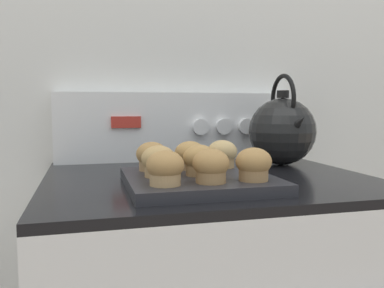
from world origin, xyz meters
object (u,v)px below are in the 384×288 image
muffin_r0_c1 (211,166)px  muffin_r2_c1 (190,155)px  muffin_r0_c0 (165,168)px  muffin_r2_c2 (222,154)px  muffin_r0_c2 (254,164)px  muffin_r1_c1 (200,160)px  tea_kettle (282,130)px  muffin_pan (198,181)px  muffin_r2_c0 (152,157)px  muffin_r1_c0 (158,162)px

muffin_r0_c1 → muffin_r2_c1: size_ratio=1.00×
muffin_r0_c0 → muffin_r2_c1: (0.09, 0.16, 0.00)m
muffin_r2_c1 → muffin_r2_c2: (0.08, 0.01, 0.00)m
muffin_r0_c2 → muffin_r1_c1: (-0.08, 0.08, 0.00)m
muffin_r2_c1 → muffin_r2_c2: 0.08m
tea_kettle → muffin_r0_c1: bearing=-134.1°
muffin_pan → tea_kettle: (0.30, 0.23, 0.08)m
muffin_r0_c0 → muffin_r2_c0: (0.00, 0.17, 0.00)m
muffin_r1_c1 → muffin_r2_c0: (-0.08, 0.08, 0.00)m
muffin_r0_c1 → muffin_r2_c1: same height
muffin_pan → muffin_r0_c2: size_ratio=4.27×
muffin_r2_c1 → tea_kettle: (0.30, 0.15, 0.04)m
muffin_r2_c0 → muffin_r2_c2: (0.16, 0.00, 0.00)m
muffin_r0_c2 → muffin_r1_c1: 0.11m
muffin_r0_c1 → tea_kettle: tea_kettle is taller
muffin_r1_c0 → muffin_r2_c1: (0.08, 0.08, 0.00)m
muffin_r0_c1 → muffin_r2_c0: size_ratio=1.00×
muffin_r1_c0 → muffin_r1_c1: size_ratio=1.00×
muffin_r0_c1 → muffin_r0_c2: 0.08m
muffin_r0_c2 → muffin_r2_c0: bearing=135.0°
muffin_r0_c0 → muffin_r2_c1: 0.18m
muffin_r1_c1 → muffin_r2_c1: size_ratio=1.00×
muffin_r1_c0 → tea_kettle: bearing=30.6°
muffin_r1_c0 → muffin_r2_c1: size_ratio=1.00×
muffin_r0_c1 → muffin_r2_c0: bearing=116.3°
muffin_r2_c2 → muffin_r0_c1: bearing=-115.2°
muffin_r2_c1 → tea_kettle: bearing=26.4°
muffin_r1_c1 → muffin_r2_c2: same height
muffin_r2_c2 → muffin_r0_c2: bearing=-88.5°
tea_kettle → muffin_r2_c0: bearing=-159.2°
muffin_r0_c2 → muffin_r2_c2: bearing=91.5°
muffin_r0_c0 → muffin_r0_c1: bearing=1.3°
muffin_pan → muffin_r0_c1: bearing=-89.7°
muffin_r0_c2 → tea_kettle: tea_kettle is taller
muffin_r2_c1 → muffin_pan: bearing=-92.1°
muffin_r0_c0 → muffin_r1_c1: bearing=43.6°
muffin_r1_c0 → muffin_pan: bearing=-1.7°
muffin_r0_c2 → muffin_r1_c0: same height
muffin_r0_c1 → muffin_r1_c0: (-0.08, 0.08, 0.00)m
muffin_r2_c2 → muffin_r1_c1: bearing=-131.5°
muffin_r0_c0 → muffin_r2_c2: 0.23m
muffin_r0_c2 → muffin_r1_c1: same height
muffin_r2_c1 → muffin_r2_c0: bearing=178.0°
muffin_r0_c0 → muffin_r0_c1: (0.08, 0.00, 0.00)m
muffin_r1_c0 → muffin_r2_c2: (0.16, 0.08, 0.00)m
muffin_r0_c1 → tea_kettle: (0.30, 0.31, 0.04)m
muffin_r2_c0 → muffin_pan: bearing=-45.5°
muffin_pan → muffin_r0_c0: (-0.08, -0.08, 0.04)m
muffin_pan → muffin_r2_c0: (-0.08, 0.08, 0.04)m
muffin_r0_c0 → muffin_pan: bearing=45.2°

